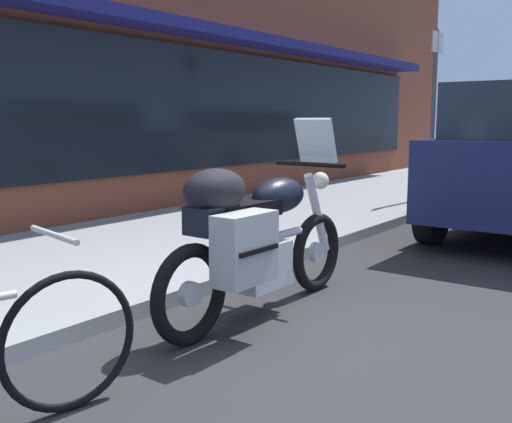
{
  "coord_description": "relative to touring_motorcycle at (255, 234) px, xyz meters",
  "views": [
    {
      "loc": [
        -2.94,
        -1.92,
        1.37
      ],
      "look_at": [
        0.58,
        0.66,
        0.7
      ],
      "focal_mm": 41.41,
      "sensor_mm": 36.0,
      "label": 1
    }
  ],
  "objects": [
    {
      "name": "ground_plane",
      "position": [
        -0.25,
        -0.43,
        -0.6
      ],
      "size": [
        80.0,
        80.0,
        0.0
      ],
      "primitive_type": "plane",
      "color": "#2D2D2D"
    },
    {
      "name": "sidewalk_curb",
      "position": [
        8.75,
        2.16,
        -0.54
      ],
      "size": [
        30.0,
        3.06,
        0.12
      ],
      "color": "#969696",
      "rests_on": "ground_plane"
    },
    {
      "name": "touring_motorcycle",
      "position": [
        0.0,
        0.0,
        0.0
      ],
      "size": [
        2.12,
        0.65,
        1.4
      ],
      "color": "black",
      "rests_on": "ground_plane"
    },
    {
      "name": "parking_sign_pole",
      "position": [
        6.24,
        1.02,
        1.09
      ],
      "size": [
        0.44,
        0.07,
        2.68
      ],
      "color": "#59595B",
      "rests_on": "sidewalk_curb"
    }
  ]
}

